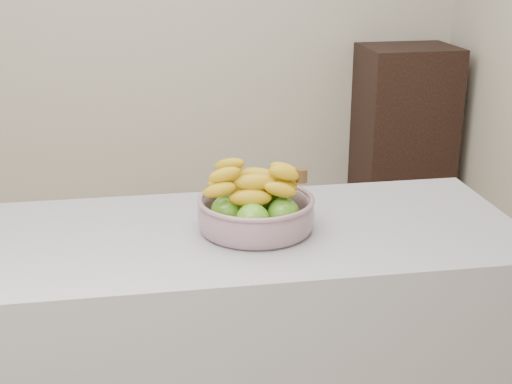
{
  "coord_description": "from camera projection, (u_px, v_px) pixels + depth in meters",
  "views": [
    {
      "loc": [
        0.05,
        -2.24,
        1.6
      ],
      "look_at": [
        0.33,
        -0.61,
        1.0
      ],
      "focal_mm": 50.0,
      "sensor_mm": 36.0,
      "label": 1
    }
  ],
  "objects": [
    {
      "name": "cabinet",
      "position": [
        404.0,
        127.0,
        4.36
      ],
      "size": [
        0.56,
        0.45,
        0.98
      ],
      "primitive_type": "cube",
      "rotation": [
        0.0,
        0.0,
        0.02
      ],
      "color": "black",
      "rests_on": "ground"
    },
    {
      "name": "fruit_bowl",
      "position": [
        256.0,
        209.0,
        1.78
      ],
      "size": [
        0.29,
        0.29,
        0.16
      ],
      "rotation": [
        0.0,
        0.0,
        -0.28
      ],
      "color": "#8E96AB",
      "rests_on": "counter"
    }
  ]
}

